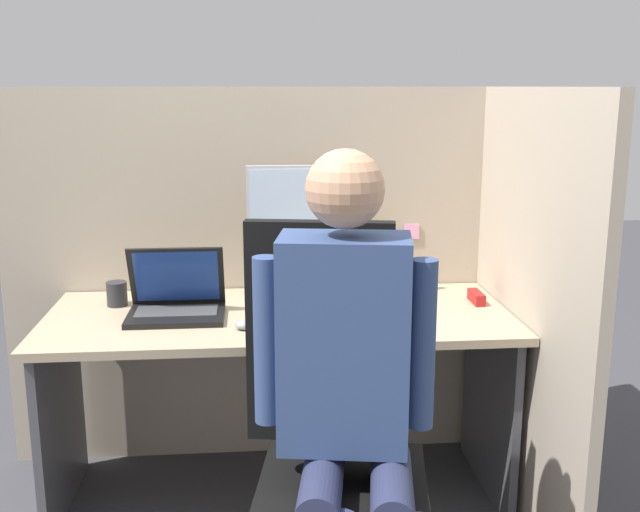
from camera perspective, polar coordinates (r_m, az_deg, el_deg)
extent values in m
cube|color=tan|center=(3.08, -3.41, -1.62)|extent=(2.17, 0.04, 1.53)
cube|color=#F4EA66|center=(2.98, -3.14, 4.72)|extent=(0.07, 0.01, 0.07)
cube|color=#EA9EC6|center=(3.08, 7.00, 1.87)|extent=(0.06, 0.01, 0.06)
cube|color=tan|center=(2.81, 14.82, -3.47)|extent=(0.04, 1.35, 1.53)
cube|color=tan|center=(2.73, -3.14, -4.67)|extent=(1.67, 0.71, 0.03)
cube|color=#4C4C51|center=(2.94, -19.19, -11.60)|extent=(0.03, 0.60, 0.70)
cube|color=#4C4C51|center=(2.99, 12.80, -10.81)|extent=(0.03, 0.60, 0.70)
cube|color=white|center=(2.88, -0.87, -2.56)|extent=(0.31, 0.26, 0.08)
cylinder|color=#B2B2B7|center=(2.87, -0.87, -1.71)|extent=(0.19, 0.19, 0.01)
cylinder|color=#B2B2B7|center=(2.87, -0.87, -1.19)|extent=(0.04, 0.04, 0.04)
cube|color=#B2B2B7|center=(2.83, -0.89, 2.92)|extent=(0.46, 0.02, 0.40)
cube|color=silver|center=(2.81, -0.87, 2.87)|extent=(0.44, 0.00, 0.37)
cube|color=black|center=(2.71, -10.90, -4.46)|extent=(0.34, 0.25, 0.02)
cube|color=#424242|center=(2.72, -10.87, -4.12)|extent=(0.29, 0.14, 0.00)
cube|color=black|center=(2.74, -10.86, -1.52)|extent=(0.34, 0.11, 0.23)
cube|color=#1E3D93|center=(2.74, -10.87, -1.55)|extent=(0.30, 0.09, 0.20)
ellipsoid|color=gray|center=(2.55, -5.80, -5.25)|extent=(0.06, 0.05, 0.03)
cube|color=#A31919|center=(2.90, 11.83, -3.09)|extent=(0.04, 0.12, 0.04)
cone|color=orange|center=(2.52, -3.81, -5.32)|extent=(0.04, 0.13, 0.04)
cylinder|color=green|center=(2.59, -3.85, -4.80)|extent=(0.02, 0.02, 0.02)
cube|color=black|center=(2.16, 1.75, -17.46)|extent=(0.53, 0.53, 0.07)
cube|color=black|center=(2.24, -0.05, -5.88)|extent=(0.44, 0.12, 0.68)
cylinder|color=#282D4C|center=(2.02, 0.14, -16.93)|extent=(0.16, 0.35, 0.11)
cylinder|color=#282D4C|center=(2.01, 5.49, -17.04)|extent=(0.16, 0.35, 0.11)
cube|color=#334775|center=(1.98, 1.83, -6.64)|extent=(0.37, 0.25, 0.57)
sphere|color=tan|center=(1.89, 1.92, 5.13)|extent=(0.20, 0.20, 0.20)
cylinder|color=#334775|center=(2.00, -4.09, -6.48)|extent=(0.07, 0.07, 0.46)
cylinder|color=#334775|center=(1.98, 7.80, -6.72)|extent=(0.07, 0.07, 0.46)
cylinder|color=#232328|center=(2.97, 5.17, -2.11)|extent=(0.07, 0.07, 0.08)
cylinder|color=#28282D|center=(2.90, -15.22, -2.80)|extent=(0.08, 0.08, 0.09)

